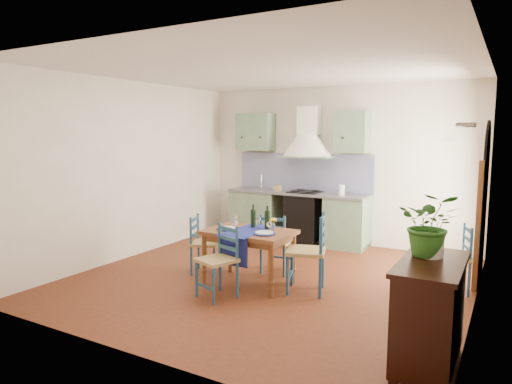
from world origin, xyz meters
TOP-DOWN VIEW (x-y plane):
  - floor at (0.00, 0.00)m, footprint 5.00×5.00m
  - back_wall at (-0.47, 2.29)m, footprint 5.00×0.96m
  - right_wall at (2.50, 0.28)m, footprint 0.26×5.00m
  - left_wall at (-2.50, 0.00)m, footprint 0.04×5.00m
  - ceiling at (0.00, 0.00)m, footprint 5.00×5.00m
  - dining_table at (-0.15, -0.31)m, footprint 1.14×0.86m
  - chair_near at (-0.23, -0.91)m, footprint 0.52×0.52m
  - chair_far at (-0.07, 0.30)m, footprint 0.44×0.44m
  - chair_left at (-0.95, -0.22)m, footprint 0.49×0.49m
  - chair_right at (0.65, -0.22)m, footprint 0.58×0.58m
  - chair_spare at (2.23, 0.71)m, footprint 0.50×0.50m
  - sideboard at (2.26, -1.45)m, footprint 0.50×1.05m
  - potted_plant at (2.21, -1.29)m, footprint 0.55×0.49m

SIDE VIEW (x-z plane):
  - floor at x=0.00m, z-range 0.00..0.00m
  - chair_left at x=-0.95m, z-range 0.01..0.84m
  - chair_spare at x=2.23m, z-range 0.01..0.87m
  - chair_far at x=-0.07m, z-range 0.01..0.87m
  - chair_near at x=-0.23m, z-range 0.02..0.89m
  - sideboard at x=2.26m, z-range 0.04..0.98m
  - chair_right at x=0.65m, z-range 0.02..1.01m
  - dining_table at x=-0.15m, z-range 0.12..1.15m
  - back_wall at x=-0.47m, z-range -0.35..2.45m
  - potted_plant at x=2.21m, z-range 0.94..1.49m
  - right_wall at x=2.50m, z-range -0.06..2.74m
  - left_wall at x=-2.50m, z-range 0.00..2.80m
  - ceiling at x=0.00m, z-range 2.80..2.81m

